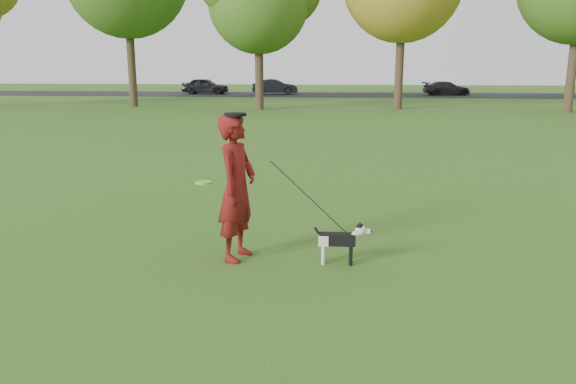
# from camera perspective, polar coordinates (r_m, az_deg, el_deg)

# --- Properties ---
(ground) EXTENTS (120.00, 120.00, 0.00)m
(ground) POSITION_cam_1_polar(r_m,az_deg,el_deg) (7.49, 1.71, -8.37)
(ground) COLOR #285116
(ground) RESTS_ON ground
(road) EXTENTS (120.00, 7.00, 0.02)m
(road) POSITION_cam_1_polar(r_m,az_deg,el_deg) (47.04, 4.39, 9.83)
(road) COLOR black
(road) RESTS_ON ground
(man) EXTENTS (0.67, 0.85, 2.06)m
(man) POSITION_cam_1_polar(r_m,az_deg,el_deg) (7.83, -5.22, 0.43)
(man) COLOR #5D110D
(man) RESTS_ON ground
(dog) EXTENTS (0.79, 0.16, 0.60)m
(dog) POSITION_cam_1_polar(r_m,az_deg,el_deg) (7.78, 5.47, -4.72)
(dog) COLOR black
(dog) RESTS_ON ground
(car_left) EXTENTS (3.94, 1.76, 1.31)m
(car_left) POSITION_cam_1_polar(r_m,az_deg,el_deg) (48.24, -8.39, 10.61)
(car_left) COLOR black
(car_left) RESTS_ON road
(car_mid) EXTENTS (3.84, 1.59, 1.24)m
(car_mid) POSITION_cam_1_polar(r_m,az_deg,el_deg) (47.27, -1.32, 10.64)
(car_mid) COLOR black
(car_mid) RESTS_ON road
(car_right) EXTENTS (3.97, 2.13, 1.09)m
(car_right) POSITION_cam_1_polar(r_m,az_deg,el_deg) (47.86, 15.82, 10.10)
(car_right) COLOR black
(car_right) RESTS_ON road
(man_held_items) EXTENTS (2.15, 0.33, 1.66)m
(man_held_items) POSITION_cam_1_polar(r_m,az_deg,el_deg) (7.65, 1.61, -0.15)
(man_held_items) COLOR #55F41E
(man_held_items) RESTS_ON ground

